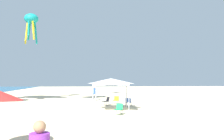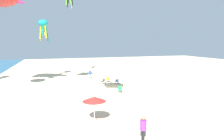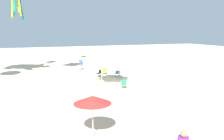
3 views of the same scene
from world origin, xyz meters
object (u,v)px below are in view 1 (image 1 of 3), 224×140
object	(u,v)px
folding_chair_near_cooler	(116,100)
folding_chair_right_of_tent	(106,101)
folding_chair_left_of_tent	(128,101)
folding_chair_facing_ocean	(119,108)
person_far_stroller	(94,92)
canopy_tent	(111,82)
kite_octopus_teal	(31,20)

from	to	relation	value
folding_chair_near_cooler	folding_chair_right_of_tent	xyz separation A→B (m)	(-1.01, 1.06, 0.00)
folding_chair_near_cooler	folding_chair_left_of_tent	xyz separation A→B (m)	(-2.02, -1.00, 0.00)
folding_chair_facing_ocean	person_far_stroller	size ratio (longest dim) A/B	0.47
canopy_tent	person_far_stroller	world-z (taller)	canopy_tent
canopy_tent	folding_chair_left_of_tent	bearing A→B (deg)	-35.26
folding_chair_left_of_tent	folding_chair_right_of_tent	world-z (taller)	same
kite_octopus_teal	folding_chair_left_of_tent	bearing A→B (deg)	74.50
folding_chair_near_cooler	person_far_stroller	world-z (taller)	person_far_stroller
folding_chair_facing_ocean	folding_chair_near_cooler	world-z (taller)	same
folding_chair_facing_ocean	kite_octopus_teal	xyz separation A→B (m)	(12.87, 9.84, 9.52)
canopy_tent	person_far_stroller	xyz separation A→B (m)	(8.71, 1.47, -1.38)
folding_chair_left_of_tent	kite_octopus_teal	bearing A→B (deg)	-20.97
folding_chair_left_of_tent	folding_chair_right_of_tent	distance (m)	2.29
folding_chair_facing_ocean	person_far_stroller	xyz separation A→B (m)	(11.30, 1.88, 0.54)
folding_chair_facing_ocean	folding_chair_right_of_tent	world-z (taller)	same
folding_chair_facing_ocean	folding_chair_right_of_tent	xyz separation A→B (m)	(6.15, 0.65, 0.00)
folding_chair_right_of_tent	person_far_stroller	distance (m)	5.32
canopy_tent	folding_chair_near_cooler	size ratio (longest dim) A/B	4.30
folding_chair_left_of_tent	folding_chair_right_of_tent	xyz separation A→B (m)	(1.00, 2.06, 0.00)
folding_chair_near_cooler	folding_chair_right_of_tent	distance (m)	1.47
person_far_stroller	kite_octopus_teal	size ratio (longest dim) A/B	0.45
canopy_tent	folding_chair_right_of_tent	xyz separation A→B (m)	(3.56, 0.25, -1.92)
canopy_tent	folding_chair_facing_ocean	distance (m)	3.25
canopy_tent	person_far_stroller	size ratio (longest dim) A/B	2.03
folding_chair_right_of_tent	person_far_stroller	world-z (taller)	person_far_stroller
folding_chair_facing_ocean	folding_chair_left_of_tent	distance (m)	5.33
folding_chair_near_cooler	kite_octopus_teal	world-z (taller)	kite_octopus_teal
person_far_stroller	folding_chair_right_of_tent	bearing A→B (deg)	-84.42
canopy_tent	folding_chair_near_cooler	xyz separation A→B (m)	(4.58, -0.81, -1.92)
person_far_stroller	folding_chair_left_of_tent	bearing A→B (deg)	-69.73
canopy_tent	person_far_stroller	distance (m)	8.94
person_far_stroller	kite_octopus_teal	xyz separation A→B (m)	(1.57, 7.96, 8.97)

